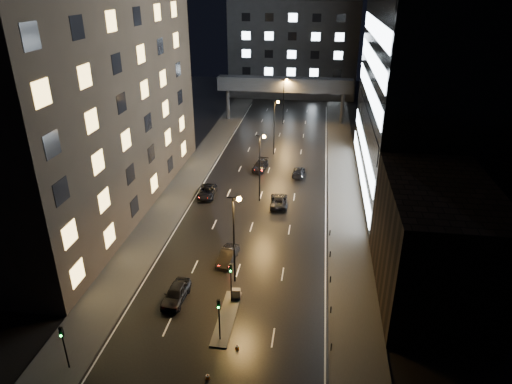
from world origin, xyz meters
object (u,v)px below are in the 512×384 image
car_away_c (207,192)px  car_away_b (228,256)px  car_away_d (260,166)px  car_toward_a (279,201)px  utility_cabinet (236,294)px  car_toward_b (299,172)px  car_away_a (176,293)px

car_away_c → car_away_b: bearing=-71.7°
car_away_d → car_toward_a: bearing=-64.5°
car_away_c → car_away_d: 13.32m
car_away_d → car_toward_a: (4.46, -13.12, -0.01)m
car_away_d → car_away_c: bearing=-112.7°
car_away_b → car_away_d: size_ratio=0.91×
car_away_c → utility_cabinet: bearing=-72.6°
car_away_d → car_toward_b: (6.66, -1.70, -0.06)m
car_toward_a → car_away_a: bearing=66.5°
car_toward_a → utility_cabinet: bearing=80.4°
car_away_a → car_away_b: size_ratio=1.06×
car_away_b → car_toward_b: size_ratio=0.98×
car_away_b → car_away_d: 28.43m
car_away_a → car_away_b: car_away_a is taller
car_away_b → utility_cabinet: car_away_b is taller
car_away_b → utility_cabinet: size_ratio=3.95×
car_away_c → car_toward_a: 11.09m
car_away_b → car_toward_b: 27.54m
car_away_d → car_toward_a: size_ratio=0.97×
car_away_d → car_away_a: bearing=-89.3°
car_toward_a → car_away_c: bearing=-11.6°
car_away_b → car_away_c: bearing=117.7°
car_away_b → car_away_c: size_ratio=0.88×
car_toward_a → utility_cabinet: (-2.26, -22.07, 0.00)m
car_away_c → car_toward_a: bearing=-10.8°
car_toward_a → car_away_b: bearing=70.0°
car_away_a → car_away_d: size_ratio=0.96×
car_toward_a → car_toward_b: size_ratio=1.12×
car_away_b → car_away_d: bearing=96.5°
car_away_c → car_toward_b: size_ratio=1.11×
car_away_d → car_toward_b: bearing=-7.6°
car_away_a → car_away_c: bearing=99.6°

